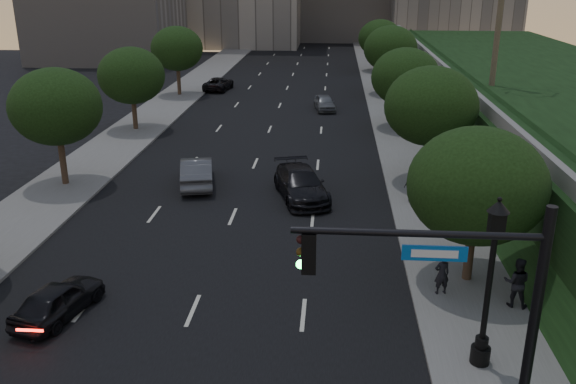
# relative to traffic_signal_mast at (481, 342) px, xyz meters

# --- Properties ---
(road_surface) EXTENTS (16.00, 140.00, 0.02)m
(road_surface) POSITION_rel_traffic_signal_mast_xyz_m (-8.33, 31.88, -3.66)
(road_surface) COLOR black
(road_surface) RESTS_ON ground
(sidewalk_right) EXTENTS (4.50, 140.00, 0.15)m
(sidewalk_right) POSITION_rel_traffic_signal_mast_xyz_m (1.92, 31.88, -3.60)
(sidewalk_right) COLOR slate
(sidewalk_right) RESTS_ON ground
(sidewalk_left) EXTENTS (4.50, 140.00, 0.15)m
(sidewalk_left) POSITION_rel_traffic_signal_mast_xyz_m (-18.58, 31.88, -3.60)
(sidewalk_left) COLOR slate
(sidewalk_left) RESTS_ON ground
(parapet_wall) EXTENTS (0.35, 90.00, 0.70)m
(parapet_wall) POSITION_rel_traffic_signal_mast_xyz_m (5.17, 29.88, 0.68)
(parapet_wall) COLOR slate
(parapet_wall) RESTS_ON embankment
(office_block_filler) EXTENTS (18.00, 16.00, 14.00)m
(office_block_filler) POSITION_rel_traffic_signal_mast_xyz_m (-34.33, 71.88, 3.33)
(office_block_filler) COLOR #9D968F
(office_block_filler) RESTS_ON ground
(tree_right_a) EXTENTS (5.20, 5.20, 6.24)m
(tree_right_a) POSITION_rel_traffic_signal_mast_xyz_m (1.97, 9.88, 0.35)
(tree_right_a) COLOR #38281C
(tree_right_a) RESTS_ON ground
(tree_right_b) EXTENTS (5.20, 5.20, 6.74)m
(tree_right_b) POSITION_rel_traffic_signal_mast_xyz_m (1.97, 21.88, 0.84)
(tree_right_b) COLOR #38281C
(tree_right_b) RESTS_ON ground
(tree_right_c) EXTENTS (5.20, 5.20, 6.24)m
(tree_right_c) POSITION_rel_traffic_signal_mast_xyz_m (1.97, 34.88, 0.35)
(tree_right_c) COLOR #38281C
(tree_right_c) RESTS_ON ground
(tree_right_d) EXTENTS (5.20, 5.20, 6.74)m
(tree_right_d) POSITION_rel_traffic_signal_mast_xyz_m (1.97, 48.88, 0.84)
(tree_right_d) COLOR #38281C
(tree_right_d) RESTS_ON ground
(tree_right_e) EXTENTS (5.20, 5.20, 6.24)m
(tree_right_e) POSITION_rel_traffic_signal_mast_xyz_m (1.97, 63.88, 0.35)
(tree_right_e) COLOR #38281C
(tree_right_e) RESTS_ON ground
(tree_left_b) EXTENTS (5.00, 5.00, 6.71)m
(tree_left_b) POSITION_rel_traffic_signal_mast_xyz_m (-18.63, 19.88, 0.90)
(tree_left_b) COLOR #38281C
(tree_left_b) RESTS_ON ground
(tree_left_c) EXTENTS (5.00, 5.00, 6.34)m
(tree_left_c) POSITION_rel_traffic_signal_mast_xyz_m (-18.63, 32.88, 0.53)
(tree_left_c) COLOR #38281C
(tree_left_c) RESTS_ON ground
(tree_left_d) EXTENTS (5.00, 5.00, 6.71)m
(tree_left_d) POSITION_rel_traffic_signal_mast_xyz_m (-18.63, 46.88, 0.90)
(tree_left_d) COLOR #38281C
(tree_left_d) RESTS_ON ground
(traffic_signal_mast) EXTENTS (5.68, 0.56, 7.00)m
(traffic_signal_mast) POSITION_rel_traffic_signal_mast_xyz_m (0.00, 0.00, 0.00)
(traffic_signal_mast) COLOR black
(traffic_signal_mast) RESTS_ON ground
(street_lamp) EXTENTS (0.64, 0.64, 5.62)m
(street_lamp) POSITION_rel_traffic_signal_mast_xyz_m (1.26, 4.29, -1.04)
(street_lamp) COLOR black
(street_lamp) RESTS_ON ground
(sedan_near_left) EXTENTS (2.46, 4.13, 1.32)m
(sedan_near_left) POSITION_rel_traffic_signal_mast_xyz_m (-12.96, 6.19, -3.01)
(sedan_near_left) COLOR black
(sedan_near_left) RESTS_ON ground
(sedan_mid_left) EXTENTS (2.71, 5.23, 1.64)m
(sedan_mid_left) POSITION_rel_traffic_signal_mast_xyz_m (-11.12, 20.52, -2.85)
(sedan_mid_left) COLOR #4F5155
(sedan_mid_left) RESTS_ON ground
(sedan_far_left) EXTENTS (2.78, 5.02, 1.33)m
(sedan_far_left) POSITION_rel_traffic_signal_mast_xyz_m (-15.32, 50.15, -3.01)
(sedan_far_left) COLOR black
(sedan_far_left) RESTS_ON ground
(sedan_near_right) EXTENTS (3.72, 5.97, 1.61)m
(sedan_near_right) POSITION_rel_traffic_signal_mast_xyz_m (-5.07, 18.83, -2.87)
(sedan_near_right) COLOR black
(sedan_near_right) RESTS_ON ground
(sedan_far_right) EXTENTS (2.26, 4.22, 1.36)m
(sedan_far_right) POSITION_rel_traffic_signal_mast_xyz_m (-4.22, 41.21, -2.99)
(sedan_far_right) COLOR slate
(sedan_far_right) RESTS_ON ground
(pedestrian_a) EXTENTS (0.66, 0.51, 1.60)m
(pedestrian_a) POSITION_rel_traffic_signal_mast_xyz_m (0.74, 8.59, -2.72)
(pedestrian_a) COLOR black
(pedestrian_a) RESTS_ON sidewalk_right
(pedestrian_b) EXTENTS (1.07, 0.92, 1.87)m
(pedestrian_b) POSITION_rel_traffic_signal_mast_xyz_m (3.25, 7.88, -2.59)
(pedestrian_b) COLOR black
(pedestrian_b) RESTS_ON sidewalk_right
(pedestrian_c) EXTENTS (0.96, 0.54, 1.55)m
(pedestrian_c) POSITION_rel_traffic_signal_mast_xyz_m (0.81, 18.36, -2.75)
(pedestrian_c) COLOR black
(pedestrian_c) RESTS_ON sidewalk_right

